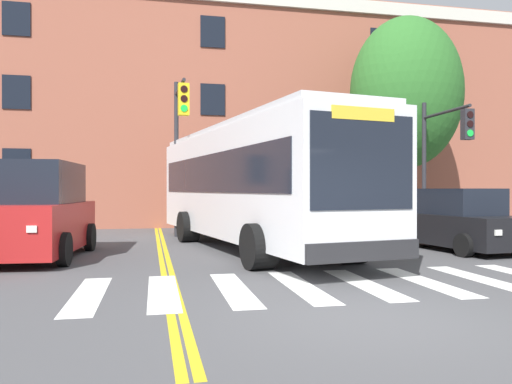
% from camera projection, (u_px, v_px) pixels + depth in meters
% --- Properties ---
extents(ground_plane, '(120.00, 120.00, 0.00)m').
position_uv_depth(ground_plane, '(372.00, 318.00, 6.60)').
color(ground_plane, '#4C4C4F').
extents(crosswalk, '(8.87, 3.14, 0.01)m').
position_uv_depth(crosswalk, '(333.00, 285.00, 8.91)').
color(crosswalk, white).
rests_on(crosswalk, ground).
extents(lane_line_yellow_inner, '(0.12, 36.00, 0.01)m').
position_uv_depth(lane_line_yellow_inner, '(156.00, 228.00, 21.99)').
color(lane_line_yellow_inner, gold).
rests_on(lane_line_yellow_inner, ground).
extents(lane_line_yellow_outer, '(0.12, 36.00, 0.01)m').
position_uv_depth(lane_line_yellow_outer, '(160.00, 228.00, 22.02)').
color(lane_line_yellow_outer, gold).
rests_on(lane_line_yellow_outer, ground).
extents(city_bus, '(4.35, 11.62, 3.48)m').
position_uv_depth(city_bus, '(250.00, 183.00, 14.27)').
color(city_bus, white).
rests_on(city_bus, ground).
extents(car_red_near_lane, '(2.50, 4.78, 2.39)m').
position_uv_depth(car_red_near_lane, '(37.00, 213.00, 12.36)').
color(car_red_near_lane, '#AD1E1E').
rests_on(car_red_near_lane, ground).
extents(car_black_far_lane, '(2.24, 3.96, 1.73)m').
position_uv_depth(car_black_far_lane, '(459.00, 222.00, 13.96)').
color(car_black_far_lane, black).
rests_on(car_black_far_lane, ground).
extents(car_teal_behind_bus, '(2.32, 4.25, 1.78)m').
position_uv_depth(car_teal_behind_bus, '(215.00, 208.00, 24.22)').
color(car_teal_behind_bus, '#236B70').
rests_on(car_teal_behind_bus, ground).
extents(traffic_light_near_corner, '(0.35, 3.00, 5.01)m').
position_uv_depth(traffic_light_near_corner, '(442.00, 146.00, 17.75)').
color(traffic_light_near_corner, '#28282D').
rests_on(traffic_light_near_corner, ground).
extents(traffic_light_overhead, '(0.36, 2.62, 5.58)m').
position_uv_depth(traffic_light_overhead, '(179.00, 131.00, 17.01)').
color(traffic_light_overhead, '#28282D').
rests_on(traffic_light_overhead, ground).
extents(street_tree_curbside_large, '(4.92, 4.61, 9.00)m').
position_uv_depth(street_tree_curbside_large, '(406.00, 94.00, 21.08)').
color(street_tree_curbside_large, '#4C3D2D').
rests_on(street_tree_curbside_large, ground).
extents(building_facade, '(30.55, 6.97, 10.81)m').
position_uv_depth(building_facade, '(281.00, 120.00, 26.50)').
color(building_facade, '#9E5642').
rests_on(building_facade, ground).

